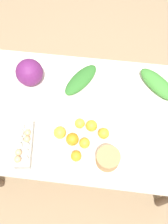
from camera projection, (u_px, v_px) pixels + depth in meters
name	position (u px, v px, depth m)	size (l,w,h in m)	color
ground_plane	(84.00, 147.00, 2.29)	(8.00, 8.00, 0.00)	#937A5B
dining_table	(84.00, 119.00, 1.74)	(1.46, 0.93, 0.71)	silver
cabbage_purple	(29.00, 72.00, 1.70)	(0.19, 0.19, 0.19)	#601E5B
egg_carton	(24.00, 144.00, 1.52)	(0.13, 0.30, 0.09)	#A8A8A3
paper_bag	(108.00, 159.00, 1.47)	(0.14, 0.14, 0.10)	#A87F51
greens_bunch_chard	(158.00, 84.00, 1.71)	(0.32, 0.12, 0.09)	#3D8433
greens_bunch_kale	(81.00, 80.00, 1.74)	(0.31, 0.12, 0.06)	#2D6B28
orange_0	(80.00, 123.00, 1.59)	(0.07, 0.07, 0.07)	#F9A833
orange_1	(85.00, 143.00, 1.53)	(0.07, 0.07, 0.07)	orange
orange_2	(104.00, 133.00, 1.56)	(0.07, 0.07, 0.07)	orange
orange_3	(60.00, 133.00, 1.56)	(0.08, 0.08, 0.08)	#F9A833
orange_4	(76.00, 156.00, 1.50)	(0.07, 0.07, 0.07)	orange
orange_5	(72.00, 139.00, 1.54)	(0.08, 0.08, 0.08)	orange
orange_6	(91.00, 126.00, 1.58)	(0.08, 0.08, 0.08)	orange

